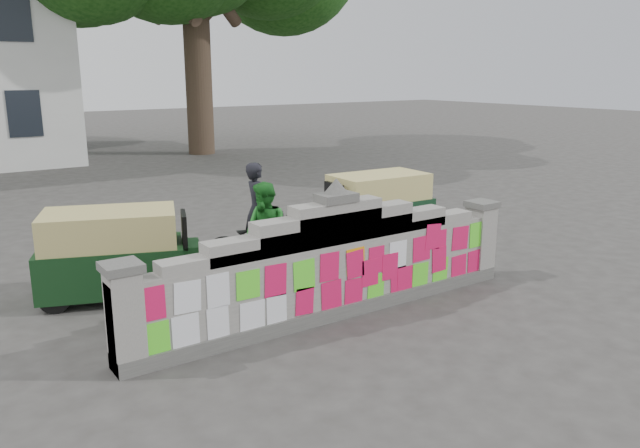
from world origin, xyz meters
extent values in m
plane|color=#383533|center=(0.00, 0.00, 0.00)|extent=(100.00, 100.00, 0.00)
cube|color=#4C4C49|center=(0.00, 0.00, 0.10)|extent=(6.40, 0.42, 0.20)
cube|color=gray|center=(0.00, 0.00, 0.60)|extent=(6.40, 0.32, 1.00)
cube|color=gray|center=(0.00, 0.00, 1.17)|extent=(5.20, 0.32, 0.14)
cube|color=gray|center=(0.00, 0.00, 1.24)|extent=(4.00, 0.32, 0.28)
cube|color=gray|center=(0.00, 0.00, 1.32)|extent=(2.60, 0.32, 0.44)
cube|color=gray|center=(0.00, 0.00, 1.39)|extent=(1.40, 0.32, 0.58)
cube|color=#4C4C49|center=(0.00, 0.00, 1.74)|extent=(0.55, 0.36, 0.12)
cone|color=#4C4C49|center=(0.00, 0.00, 1.90)|extent=(0.36, 0.36, 0.22)
cube|color=gray|center=(-3.02, 0.00, 0.62)|extent=(0.36, 0.40, 1.24)
cube|color=#4C4C49|center=(-3.02, 0.00, 1.28)|extent=(0.44, 0.44, 0.10)
cube|color=gray|center=(3.02, 0.00, 0.62)|extent=(0.36, 0.40, 1.24)
cube|color=#4C4C49|center=(3.02, 0.00, 1.28)|extent=(0.44, 0.44, 0.10)
cylinder|color=#38281E|center=(6.00, 18.00, 3.00)|extent=(1.10, 1.10, 6.00)
imported|color=black|center=(0.18, 2.62, 0.49)|extent=(1.97, 1.19, 0.98)
imported|color=black|center=(0.18, 2.62, 0.83)|extent=(0.56, 0.70, 1.66)
imported|color=#24852A|center=(-0.08, 1.86, 0.84)|extent=(0.71, 0.88, 1.68)
cube|color=#113315|center=(-2.41, 2.57, 0.49)|extent=(2.40, 1.83, 0.71)
cube|color=tan|center=(-2.41, 2.57, 1.11)|extent=(2.22, 1.72, 0.53)
cube|color=#113315|center=(-1.36, 2.18, 0.49)|extent=(0.63, 0.74, 0.62)
cube|color=black|center=(-1.36, 2.18, 1.02)|extent=(0.28, 0.61, 0.53)
cylinder|color=black|center=(-1.28, 2.15, 0.22)|extent=(0.45, 0.26, 0.44)
cylinder|color=black|center=(-3.33, 2.39, 0.22)|extent=(0.45, 0.26, 0.44)
cylinder|color=black|center=(-2.99, 3.31, 0.22)|extent=(0.45, 0.26, 0.44)
cube|color=#11331B|center=(3.24, 2.93, 0.49)|extent=(2.19, 1.27, 0.71)
cube|color=#D5C471|center=(3.24, 2.93, 1.11)|extent=(2.01, 1.21, 0.53)
cube|color=#11331B|center=(2.13, 2.98, 0.49)|extent=(0.48, 0.64, 0.62)
cube|color=black|center=(2.13, 2.98, 1.02)|extent=(0.10, 0.62, 0.53)
cylinder|color=black|center=(2.04, 2.99, 0.22)|extent=(0.45, 0.13, 0.44)
cylinder|color=black|center=(4.06, 3.37, 0.22)|extent=(0.45, 0.13, 0.44)
cylinder|color=black|center=(4.01, 2.40, 0.22)|extent=(0.45, 0.13, 0.44)
camera|label=1|loc=(-5.00, -6.84, 3.45)|focal=35.00mm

